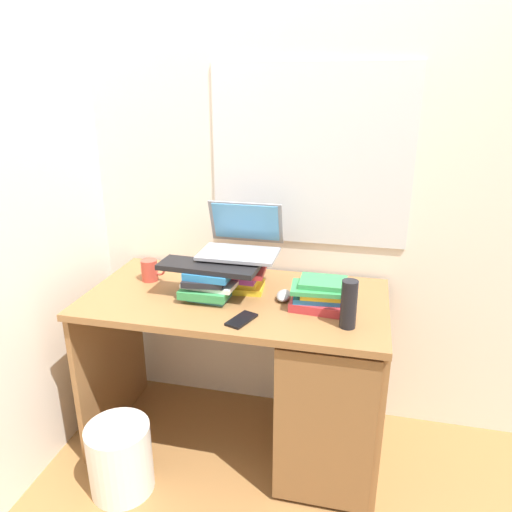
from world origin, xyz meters
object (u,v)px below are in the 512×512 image
book_stack_keyboard_riser (209,283)px  mug (150,270)px  computer_mouse (284,296)px  book_stack_tall (238,273)px  wastebasket (120,458)px  desk (307,378)px  keyboard (208,267)px  water_bottle (349,304)px  cell_phone (242,320)px  book_stack_side (321,295)px  laptop (242,240)px

book_stack_keyboard_riser → mug: (-0.32, 0.12, -0.01)m
book_stack_keyboard_riser → computer_mouse: book_stack_keyboard_riser is taller
book_stack_tall → book_stack_keyboard_riser: 0.15m
book_stack_tall → wastebasket: size_ratio=0.77×
desk → keyboard: keyboard is taller
book_stack_keyboard_riser → keyboard: bearing=83.9°
book_stack_tall → computer_mouse: bearing=-15.2°
water_bottle → mug: bearing=164.6°
water_bottle → cell_phone: 0.41m
book_stack_tall → computer_mouse: book_stack_tall is taller
book_stack_tall → wastebasket: book_stack_tall is taller
book_stack_tall → book_stack_keyboard_riser: bearing=-133.4°
wastebasket → book_stack_side: bearing=25.1°
book_stack_side → computer_mouse: size_ratio=2.39×
book_stack_keyboard_riser → wastebasket: bearing=-130.2°
book_stack_keyboard_riser → cell_phone: (0.19, -0.18, -0.06)m
book_stack_side → mug: bearing=172.3°
book_stack_tall → book_stack_side: (0.37, -0.10, -0.02)m
desk → book_stack_keyboard_riser: bearing=-177.9°
book_stack_tall → computer_mouse: 0.23m
water_bottle → cell_phone: water_bottle is taller
computer_mouse → water_bottle: size_ratio=0.56×
keyboard → water_bottle: water_bottle is taller
computer_mouse → mug: mug is taller
laptop → book_stack_keyboard_riser: bearing=-120.7°
desk → book_stack_tall: bearing=164.2°
mug → wastebasket: mug is taller
keyboard → book_stack_keyboard_riser: bearing=-93.1°
laptop → computer_mouse: bearing=-29.5°
laptop → desk: bearing=-25.4°
book_stack_side → mug: 0.81m
mug → book_stack_keyboard_riser: bearing=-20.0°
laptop → water_bottle: laptop is taller
book_stack_side → keyboard: (-0.47, -0.01, 0.08)m
book_stack_side → water_bottle: size_ratio=1.33×
book_stack_side → water_bottle: 0.19m
mug → cell_phone: (0.51, -0.30, -0.05)m
computer_mouse → mug: 0.64m
keyboard → wastebasket: size_ratio=1.36×
cell_phone → mug: bearing=170.6°
desk → computer_mouse: computer_mouse is taller
cell_phone → keyboard: bearing=157.4°
desk → water_bottle: 0.49m
mug → keyboard: bearing=-19.9°
book_stack_tall → wastebasket: bearing=-131.0°
laptop → book_stack_tall: bearing=-89.3°
desk → wastebasket: bearing=-153.3°
book_stack_side → mug: size_ratio=2.17×
book_stack_side → computer_mouse: bearing=165.9°
keyboard → wastebasket: keyboard is taller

